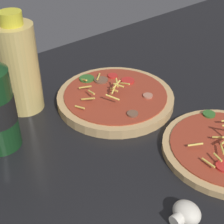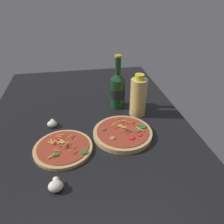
% 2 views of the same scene
% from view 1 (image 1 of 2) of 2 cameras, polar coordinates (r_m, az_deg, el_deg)
% --- Properties ---
extents(counter_slab, '(1.60, 0.90, 0.03)m').
position_cam_1_polar(counter_slab, '(0.66, 8.15, -4.42)').
color(counter_slab, black).
rests_on(counter_slab, ground).
extents(pizza_far, '(0.24, 0.24, 0.05)m').
position_cam_1_polar(pizza_far, '(0.72, 0.35, 2.27)').
color(pizza_far, tan).
rests_on(pizza_far, counter_slab).
extents(oil_bottle, '(0.08, 0.08, 0.20)m').
position_cam_1_polar(oil_bottle, '(0.69, -15.16, 7.23)').
color(oil_bottle, '#D6B766').
rests_on(oil_bottle, counter_slab).
extents(mushroom_left, '(0.04, 0.04, 0.03)m').
position_cam_1_polar(mushroom_left, '(0.51, 12.15, -16.16)').
color(mushroom_left, white).
rests_on(mushroom_left, counter_slab).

